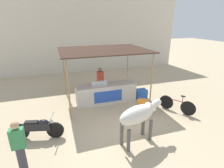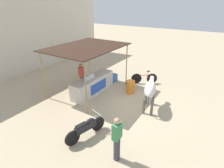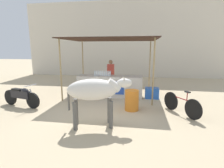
# 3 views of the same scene
# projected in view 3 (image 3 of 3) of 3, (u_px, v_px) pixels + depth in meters

# --- Properties ---
(ground_plane) EXTENTS (60.00, 60.00, 0.00)m
(ground_plane) POSITION_uv_depth(u_px,v_px,m) (100.00, 112.00, 6.21)
(ground_plane) COLOR tan
(building_wall_far) EXTENTS (16.00, 0.50, 5.86)m
(building_wall_far) POSITION_uv_depth(u_px,v_px,m) (124.00, 40.00, 13.88)
(building_wall_far) COLOR beige
(building_wall_far) RESTS_ON ground
(stall_counter) EXTENTS (3.00, 0.82, 0.96)m
(stall_counter) POSITION_uv_depth(u_px,v_px,m) (110.00, 86.00, 8.24)
(stall_counter) COLOR beige
(stall_counter) RESTS_ON ground
(stall_awning) EXTENTS (4.20, 3.20, 2.65)m
(stall_awning) POSITION_uv_depth(u_px,v_px,m) (111.00, 41.00, 8.13)
(stall_awning) COLOR #382319
(stall_awning) RESTS_ON ground
(water_bottle_row) EXTENTS (0.79, 0.07, 0.25)m
(water_bottle_row) POSITION_uv_depth(u_px,v_px,m) (102.00, 73.00, 8.13)
(water_bottle_row) COLOR silver
(water_bottle_row) RESTS_ON stall_counter
(vendor_behind_counter) EXTENTS (0.34, 0.22, 1.65)m
(vendor_behind_counter) POSITION_uv_depth(u_px,v_px,m) (111.00, 76.00, 8.91)
(vendor_behind_counter) COLOR #383842
(vendor_behind_counter) RESTS_ON ground
(cooler_box) EXTENTS (0.60, 0.44, 0.48)m
(cooler_box) POSITION_uv_depth(u_px,v_px,m) (152.00, 93.00, 7.89)
(cooler_box) COLOR blue
(cooler_box) RESTS_ON ground
(water_barrel) EXTENTS (0.50, 0.50, 0.74)m
(water_barrel) POSITION_uv_depth(u_px,v_px,m) (132.00, 100.00, 6.30)
(water_barrel) COLOR orange
(water_barrel) RESTS_ON ground
(cow) EXTENTS (1.85, 0.89, 1.44)m
(cow) POSITION_uv_depth(u_px,v_px,m) (95.00, 91.00, 4.86)
(cow) COLOR silver
(cow) RESTS_ON ground
(motorcycle_parked) EXTENTS (1.77, 0.66, 0.90)m
(motorcycle_parked) POSITION_uv_depth(u_px,v_px,m) (21.00, 96.00, 6.70)
(motorcycle_parked) COLOR black
(motorcycle_parked) RESTS_ON ground
(bicycle_leaning) EXTENTS (0.93, 1.42, 0.85)m
(bicycle_leaning) POSITION_uv_depth(u_px,v_px,m) (181.00, 104.00, 5.90)
(bicycle_leaning) COLOR black
(bicycle_leaning) RESTS_ON ground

